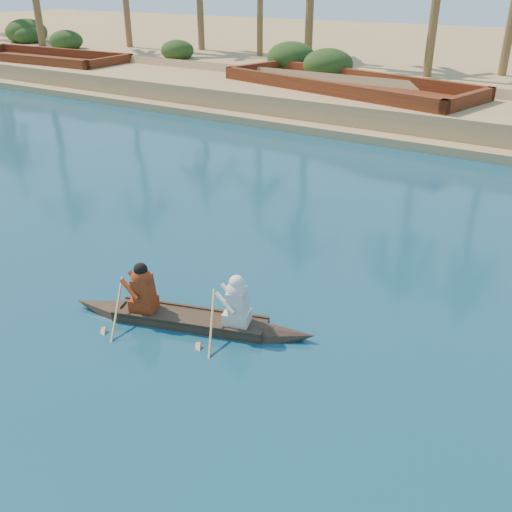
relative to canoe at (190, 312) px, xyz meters
The scene contains 5 objects.
sandy_embankment 40.89m from the canoe, 101.28° to the left, with size 150.00×51.00×1.50m.
shrub_cluster 26.00m from the canoe, 107.94° to the left, with size 100.00×6.00×2.40m, color black, non-canonical shape.
canoe is the anchor object (origin of this frame).
barge_left 34.50m from the canoe, 146.06° to the left, with size 13.22×4.99×2.17m.
barge_mid 21.05m from the canoe, 106.10° to the left, with size 14.28×7.41×2.27m.
Camera 1 is at (14.57, -0.89, 6.47)m, focal length 40.00 mm.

